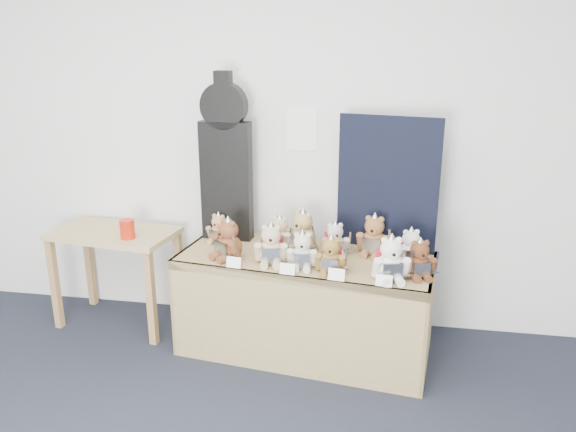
% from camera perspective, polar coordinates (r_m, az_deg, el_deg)
% --- Properties ---
extents(room_shell, '(6.00, 6.00, 6.00)m').
position_cam_1_polar(room_shell, '(3.92, 1.41, 8.81)').
color(room_shell, silver).
rests_on(room_shell, floor).
extents(display_table, '(1.71, 0.89, 0.68)m').
position_cam_1_polar(display_table, '(3.64, 1.47, -6.62)').
color(display_table, olive).
rests_on(display_table, floor).
extents(side_table, '(0.92, 0.59, 0.72)m').
position_cam_1_polar(side_table, '(4.22, -17.17, -3.04)').
color(side_table, tan).
rests_on(side_table, floor).
extents(guitar_case, '(0.36, 0.13, 1.15)m').
position_cam_1_polar(guitar_case, '(3.85, -6.34, 5.71)').
color(guitar_case, black).
rests_on(guitar_case, display_table).
extents(navy_board, '(0.65, 0.17, 0.89)m').
position_cam_1_polar(navy_board, '(3.71, 10.06, 3.20)').
color(navy_board, black).
rests_on(navy_board, display_table).
extents(red_cup, '(0.10, 0.10, 0.13)m').
position_cam_1_polar(red_cup, '(3.97, -16.01, -1.30)').
color(red_cup, '#B8200C').
rests_on(red_cup, side_table).
extents(teddy_front_far_left, '(0.24, 0.24, 0.30)m').
position_cam_1_polar(teddy_front_far_left, '(3.59, -6.13, -2.53)').
color(teddy_front_far_left, brown).
rests_on(teddy_front_far_left, display_table).
extents(teddy_front_left, '(0.24, 0.21, 0.29)m').
position_cam_1_polar(teddy_front_left, '(3.49, -1.72, -3.06)').
color(teddy_front_left, tan).
rests_on(teddy_front_left, display_table).
extents(teddy_front_centre, '(0.21, 0.17, 0.26)m').
position_cam_1_polar(teddy_front_centre, '(3.43, 1.47, -3.65)').
color(teddy_front_centre, beige).
rests_on(teddy_front_centre, display_table).
extents(teddy_front_right, '(0.21, 0.17, 0.26)m').
position_cam_1_polar(teddy_front_right, '(3.37, 4.36, -4.14)').
color(teddy_front_right, brown).
rests_on(teddy_front_right, display_table).
extents(teddy_front_far_right, '(0.25, 0.22, 0.30)m').
position_cam_1_polar(teddy_front_far_right, '(3.30, 10.40, -4.48)').
color(teddy_front_far_right, white).
rests_on(teddy_front_far_right, display_table).
extents(teddy_front_end, '(0.22, 0.20, 0.26)m').
position_cam_1_polar(teddy_front_end, '(3.38, 13.21, -4.43)').
color(teddy_front_end, brown).
rests_on(teddy_front_end, display_table).
extents(teddy_back_left, '(0.21, 0.18, 0.25)m').
position_cam_1_polar(teddy_back_left, '(3.75, -0.87, -1.82)').
color(teddy_back_left, beige).
rests_on(teddy_back_left, display_table).
extents(teddy_back_centre_left, '(0.24, 0.24, 0.30)m').
position_cam_1_polar(teddy_back_centre_left, '(3.72, 1.46, -1.66)').
color(teddy_back_centre_left, tan).
rests_on(teddy_back_centre_left, display_table).
extents(teddy_back_centre_right, '(0.20, 0.19, 0.24)m').
position_cam_1_polar(teddy_back_centre_right, '(3.65, 4.81, -2.48)').
color(teddy_back_centre_right, beige).
rests_on(teddy_back_centre_right, display_table).
extents(teddy_back_right, '(0.24, 0.22, 0.30)m').
position_cam_1_polar(teddy_back_right, '(3.68, 8.71, -2.12)').
color(teddy_back_right, brown).
rests_on(teddy_back_right, display_table).
extents(teddy_back_end, '(0.21, 0.19, 0.25)m').
position_cam_1_polar(teddy_back_end, '(3.58, 12.35, -3.20)').
color(teddy_back_end, white).
rests_on(teddy_back_end, display_table).
extents(teddy_back_far_left, '(0.19, 0.17, 0.23)m').
position_cam_1_polar(teddy_back_far_left, '(3.90, -7.07, -1.35)').
color(teddy_back_far_left, '#AB8150').
rests_on(teddy_back_far_left, display_table).
extents(entry_card_a, '(0.10, 0.03, 0.07)m').
position_cam_1_polar(entry_card_a, '(3.46, -5.54, -4.71)').
color(entry_card_a, white).
rests_on(entry_card_a, display_table).
extents(entry_card_b, '(0.10, 0.03, 0.07)m').
position_cam_1_polar(entry_card_b, '(3.35, -0.06, -5.40)').
color(entry_card_b, white).
rests_on(entry_card_b, display_table).
extents(entry_card_c, '(0.10, 0.03, 0.07)m').
position_cam_1_polar(entry_card_c, '(3.28, 4.94, -5.95)').
color(entry_card_c, white).
rests_on(entry_card_c, display_table).
extents(entry_card_d, '(0.10, 0.03, 0.07)m').
position_cam_1_polar(entry_card_d, '(3.24, 9.72, -6.49)').
color(entry_card_d, white).
rests_on(entry_card_d, display_table).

